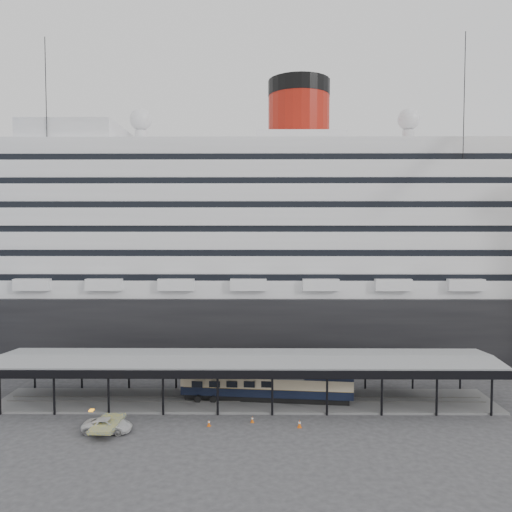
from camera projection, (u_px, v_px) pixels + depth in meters
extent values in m
plane|color=#323234|center=(245.00, 418.00, 51.82)|extent=(200.00, 200.00, 0.00)
cube|color=black|center=(250.00, 317.00, 83.51)|extent=(130.00, 30.00, 10.00)
cylinder|color=#9B170C|center=(299.00, 121.00, 81.77)|extent=(10.00, 10.00, 9.00)
cylinder|color=black|center=(299.00, 89.00, 81.49)|extent=(10.10, 10.10, 2.50)
sphere|color=silver|center=(141.00, 120.00, 81.92)|extent=(3.60, 3.60, 3.60)
sphere|color=silver|center=(409.00, 119.00, 81.63)|extent=(3.60, 3.60, 3.60)
cube|color=slate|center=(246.00, 401.00, 56.81)|extent=(56.00, 8.00, 0.24)
cube|color=slate|center=(246.00, 401.00, 56.08)|extent=(54.00, 0.08, 0.10)
cube|color=slate|center=(246.00, 397.00, 57.52)|extent=(54.00, 0.08, 0.10)
cube|color=black|center=(245.00, 375.00, 52.09)|extent=(56.00, 0.18, 0.90)
cube|color=black|center=(247.00, 353.00, 61.07)|extent=(56.00, 0.18, 0.90)
cube|color=slate|center=(246.00, 357.00, 56.54)|extent=(56.00, 9.00, 0.24)
cylinder|color=black|center=(48.00, 202.00, 72.50)|extent=(0.12, 0.12, 47.21)
cylinder|color=black|center=(462.00, 201.00, 70.60)|extent=(0.12, 0.12, 47.21)
imported|color=silver|center=(107.00, 425.00, 48.26)|extent=(4.79, 2.33, 1.31)
cube|color=black|center=(266.00, 397.00, 56.77)|extent=(18.63, 3.97, 0.62)
cube|color=black|center=(266.00, 390.00, 56.73)|extent=(19.54, 4.41, 0.97)
cube|color=#C8B590|center=(267.00, 381.00, 56.67)|extent=(19.54, 4.45, 1.15)
cube|color=black|center=(267.00, 375.00, 56.63)|extent=(19.54, 4.41, 0.35)
cube|color=#D75B0B|center=(252.00, 422.00, 50.70)|extent=(0.36, 0.36, 0.03)
cone|color=#D75B0B|center=(252.00, 419.00, 50.68)|extent=(0.31, 0.31, 0.66)
cylinder|color=white|center=(252.00, 418.00, 50.68)|extent=(0.21, 0.21, 0.13)
cube|color=#D1530B|center=(209.00, 426.00, 49.73)|extent=(0.46, 0.46, 0.03)
cone|color=#D1530B|center=(209.00, 423.00, 49.71)|extent=(0.39, 0.39, 0.67)
cylinder|color=white|center=(209.00, 422.00, 49.71)|extent=(0.21, 0.21, 0.13)
cube|color=#DB570C|center=(299.00, 427.00, 49.40)|extent=(0.43, 0.43, 0.03)
cone|color=#DB570C|center=(300.00, 423.00, 49.38)|extent=(0.36, 0.36, 0.77)
cylinder|color=white|center=(300.00, 423.00, 49.37)|extent=(0.25, 0.25, 0.15)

